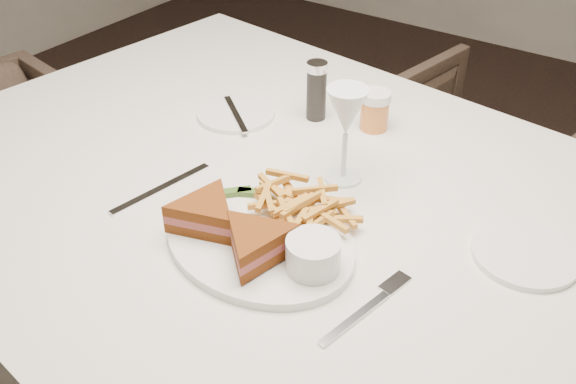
% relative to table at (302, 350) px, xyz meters
% --- Properties ---
extents(table, '(1.67, 1.23, 0.75)m').
position_rel_table_xyz_m(table, '(0.00, 0.00, 0.00)').
color(table, silver).
rests_on(table, ground).
extents(chair_far, '(0.69, 0.66, 0.61)m').
position_rel_table_xyz_m(chair_far, '(0.01, 0.98, -0.07)').
color(chair_far, '#4A392D').
rests_on(chair_far, ground).
extents(table_setting, '(0.80, 0.67, 0.18)m').
position_rel_table_xyz_m(table_setting, '(0.00, -0.04, 0.41)').
color(table_setting, white).
rests_on(table_setting, table).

